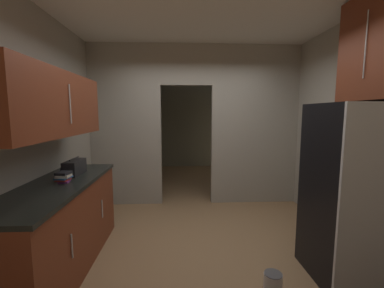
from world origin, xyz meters
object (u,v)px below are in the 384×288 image
Objects in this scene: boombox at (74,167)px; book_stack at (64,177)px; refrigerator at (356,193)px; paint_can at (273,284)px.

boombox is 0.34m from book_stack.
paint_can is at bearing -165.98° from refrigerator.
refrigerator is 4.91× the size of boombox.
boombox is at bearing 94.84° from book_stack.
refrigerator reaches higher than paint_can.
refrigerator is 3.01m from boombox.
refrigerator is 10.00× the size of book_stack.
paint_can is (-0.87, -0.22, -0.77)m from refrigerator.
boombox is (-2.94, 0.63, 0.15)m from refrigerator.
book_stack is at bearing 165.83° from paint_can.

